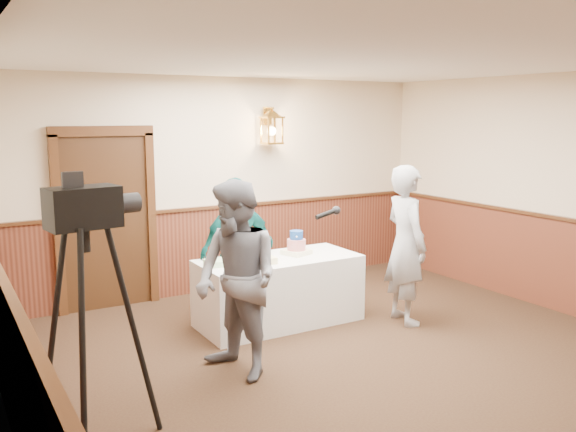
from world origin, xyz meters
name	(u,v)px	position (x,y,z in m)	size (l,w,h in m)	color
ground	(397,384)	(0.00, 0.00, 0.00)	(7.00, 7.00, 0.00)	black
room_shell	(364,206)	(-0.05, 0.45, 1.52)	(6.02, 7.02, 2.81)	beige
display_table	(279,290)	(-0.10, 1.90, 0.38)	(1.80, 0.80, 0.75)	white
tiered_cake	(296,245)	(0.16, 1.95, 0.86)	(0.33, 0.33, 0.27)	#FFF4C3
sheet_cake_yellow	(259,260)	(-0.41, 1.79, 0.78)	(0.33, 0.25, 0.07)	#FBFC97
sheet_cake_green	(218,263)	(-0.82, 1.93, 0.78)	(0.27, 0.21, 0.06)	#A0D798
interviewer	(237,280)	(-1.11, 0.88, 0.88)	(1.59, 0.98, 1.77)	slate
baker	(406,245)	(1.14, 1.22, 0.89)	(0.65, 0.43, 1.78)	#9C9DA1
assistant_p	(238,249)	(-0.42, 2.28, 0.81)	(0.95, 0.40, 1.63)	#0C5451
tv_camera_rig	(90,337)	(-2.52, 0.23, 0.84)	(0.73, 0.68, 1.86)	black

